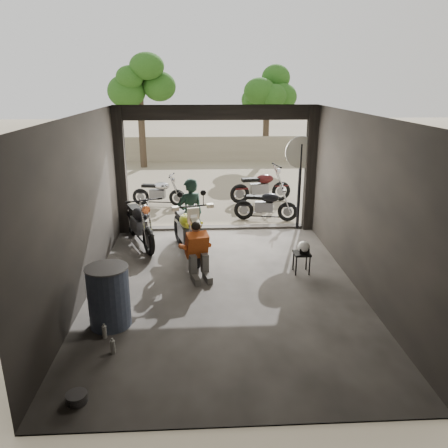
{
  "coord_description": "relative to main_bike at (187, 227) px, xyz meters",
  "views": [
    {
      "loc": [
        -0.4,
        -7.46,
        3.73
      ],
      "look_at": [
        0.03,
        0.6,
        1.09
      ],
      "focal_mm": 35.0,
      "sensor_mm": 36.0,
      "label": 1
    }
  ],
  "objects": [
    {
      "name": "garage",
      "position": [
        0.74,
        -1.21,
        0.61
      ],
      "size": [
        7.0,
        7.13,
        3.2
      ],
      "color": "#2D2B28",
      "rests_on": "ground"
    },
    {
      "name": "mechanic",
      "position": [
        0.27,
        -1.3,
        -0.12
      ],
      "size": [
        0.74,
        0.88,
        1.1
      ],
      "primitive_type": null,
      "rotation": [
        0.0,
        0.0,
        0.27
      ],
      "color": "#B54B18",
      "rests_on": "ground"
    },
    {
      "name": "rider",
      "position": [
        0.08,
        0.33,
        0.18
      ],
      "size": [
        0.73,
        0.62,
        1.69
      ],
      "primitive_type": "imported",
      "rotation": [
        0.0,
        0.0,
        3.57
      ],
      "color": "black",
      "rests_on": "ground"
    },
    {
      "name": "stool",
      "position": [
        2.35,
        -1.15,
        -0.28
      ],
      "size": [
        0.33,
        0.33,
        0.46
      ],
      "rotation": [
        0.0,
        0.0,
        -0.18
      ],
      "color": "black",
      "rests_on": "ground"
    },
    {
      "name": "tree_right",
      "position": [
        3.54,
        12.25,
        2.89
      ],
      "size": [
        2.2,
        2.2,
        5.0
      ],
      "color": "#382B1E",
      "rests_on": "ground"
    },
    {
      "name": "ground",
      "position": [
        0.74,
        -1.75,
        -0.67
      ],
      "size": [
        80.0,
        80.0,
        0.0
      ],
      "primitive_type": "plane",
      "color": "#7A6D56",
      "rests_on": "ground"
    },
    {
      "name": "oil_drum",
      "position": [
        -1.14,
        -2.97,
        -0.16
      ],
      "size": [
        0.84,
        0.84,
        1.01
      ],
      "primitive_type": "cylinder",
      "rotation": [
        0.0,
        0.0,
        0.36
      ],
      "color": "#3A4662",
      "rests_on": "ground"
    },
    {
      "name": "left_bike",
      "position": [
        -1.14,
        0.71,
        -0.04
      ],
      "size": [
        1.42,
        2.0,
        1.25
      ],
      "primitive_type": null,
      "rotation": [
        0.0,
        0.0,
        0.39
      ],
      "color": "black",
      "rests_on": "ground"
    },
    {
      "name": "outside_bike_a",
      "position": [
        -0.99,
        4.16,
        -0.16
      ],
      "size": [
        1.56,
        0.85,
        1.0
      ],
      "primitive_type": null,
      "rotation": [
        0.0,
        0.0,
        1.41
      ],
      "color": "black",
      "rests_on": "ground"
    },
    {
      "name": "sign_post",
      "position": [
        2.87,
        1.63,
        0.99
      ],
      "size": [
        0.82,
        0.08,
        2.45
      ],
      "rotation": [
        0.0,
        0.0,
        -0.26
      ],
      "color": "black",
      "rests_on": "ground"
    },
    {
      "name": "boundary_wall",
      "position": [
        0.74,
        12.25,
        -0.07
      ],
      "size": [
        18.0,
        0.3,
        1.2
      ],
      "primitive_type": "cube",
      "color": "gray",
      "rests_on": "ground"
    },
    {
      "name": "outside_bike_c",
      "position": [
        2.13,
        2.45,
        -0.14
      ],
      "size": [
        1.64,
        0.92,
        1.05
      ],
      "primitive_type": null,
      "rotation": [
        0.0,
        0.0,
        1.38
      ],
      "color": "black",
      "rests_on": "ground"
    },
    {
      "name": "outside_bike_b",
      "position": [
        2.26,
        4.41,
        -0.07
      ],
      "size": [
        1.89,
        1.07,
        1.2
      ],
      "primitive_type": null,
      "rotation": [
        0.0,
        0.0,
        1.77
      ],
      "color": "#421010",
      "rests_on": "ground"
    },
    {
      "name": "main_bike",
      "position": [
        0.0,
        0.0,
        0.0
      ],
      "size": [
        1.31,
        2.15,
        1.33
      ],
      "primitive_type": null,
      "rotation": [
        0.0,
        0.0,
        0.26
      ],
      "color": "beige",
      "rests_on": "ground"
    },
    {
      "name": "tree_left",
      "position": [
        -2.26,
        10.75,
        3.32
      ],
      "size": [
        2.2,
        2.2,
        5.6
      ],
      "color": "#382B1E",
      "rests_on": "ground"
    },
    {
      "name": "helmet",
      "position": [
        2.37,
        -1.14,
        -0.09
      ],
      "size": [
        0.29,
        0.3,
        0.24
      ],
      "primitive_type": "ellipsoid",
      "rotation": [
        0.0,
        0.0,
        0.14
      ],
      "color": "white",
      "rests_on": "stool"
    }
  ]
}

